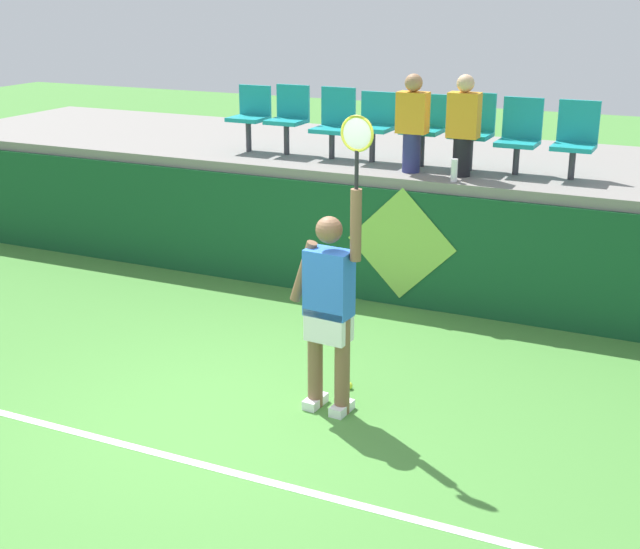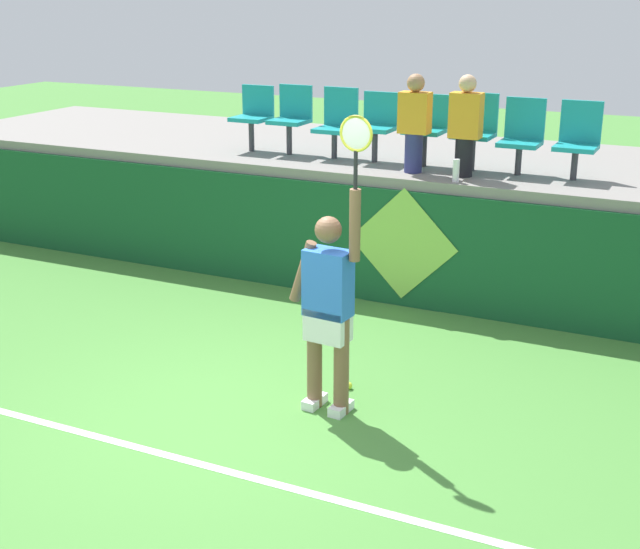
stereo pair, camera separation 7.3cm
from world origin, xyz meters
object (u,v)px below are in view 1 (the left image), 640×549
stadium_chair_7 (576,138)px  spectator_1 (463,124)px  stadium_chair_4 (424,125)px  stadium_chair_5 (473,128)px  tennis_player (329,304)px  stadium_chair_3 (375,123)px  stadium_chair_1 (289,115)px  tennis_ball (349,386)px  water_bottle (454,170)px  stadium_chair_2 (335,121)px  stadium_chair_0 (251,114)px  spectator_0 (412,121)px  stadium_chair_6 (520,134)px

stadium_chair_7 → spectator_1: (-1.13, -0.40, 0.13)m
stadium_chair_4 → stadium_chair_5: stadium_chair_5 is taller
tennis_player → stadium_chair_3: 3.80m
stadium_chair_5 → tennis_player: bearing=-92.8°
stadium_chair_1 → stadium_chair_4: (1.75, -0.00, -0.01)m
tennis_ball → spectator_1: 3.36m
tennis_player → water_bottle: 2.90m
stadium_chair_2 → stadium_chair_3: (0.53, -0.01, 0.02)m
stadium_chair_7 → stadium_chair_0: bearing=-179.9°
tennis_player → water_bottle: (0.18, 2.83, 0.61)m
stadium_chair_0 → stadium_chair_5: size_ratio=0.94×
stadium_chair_0 → stadium_chair_5: 2.86m
stadium_chair_7 → stadium_chair_1: bearing=-179.9°
tennis_ball → stadium_chair_2: size_ratio=0.08×
spectator_0 → spectator_1: (0.57, 0.03, 0.00)m
tennis_ball → spectator_1: size_ratio=0.06×
stadium_chair_4 → stadium_chair_6: 1.10m
stadium_chair_7 → spectator_1: bearing=-160.3°
water_bottle → spectator_0: (-0.58, 0.28, 0.45)m
spectator_0 → stadium_chair_5: bearing=37.0°
spectator_0 → stadium_chair_0: bearing=169.5°
stadium_chair_1 → stadium_chair_6: 2.85m
tennis_ball → spectator_1: spectator_1 is taller
stadium_chair_2 → stadium_chair_7: (2.84, -0.00, 0.00)m
stadium_chair_0 → stadium_chair_1: stadium_chair_1 is taller
spectator_1 → stadium_chair_3: bearing=161.5°
tennis_ball → spectator_0: bearing=98.5°
spectator_0 → stadium_chair_6: bearing=21.6°
stadium_chair_7 → spectator_0: spectator_0 is taller
stadium_chair_3 → stadium_chair_4: bearing=-0.1°
stadium_chair_1 → spectator_1: (2.33, -0.40, 0.10)m
stadium_chair_6 → stadium_chair_3: bearing=-179.7°
spectator_1 → tennis_player: bearing=-93.1°
stadium_chair_0 → stadium_chair_6: stadium_chair_6 is taller
stadium_chair_1 → stadium_chair_3: size_ratio=1.04×
tennis_ball → stadium_chair_3: 3.76m
water_bottle → stadium_chair_6: stadium_chair_6 is taller
stadium_chair_0 → spectator_0: (2.29, -0.43, 0.11)m
spectator_1 → stadium_chair_7: bearing=19.7°
stadium_chair_4 → tennis_player: bearing=-83.5°
tennis_ball → stadium_chair_0: 4.51m
tennis_player → stadium_chair_3: (-1.01, 3.54, 0.94)m
stadium_chair_3 → spectator_1: bearing=-18.5°
stadium_chair_7 → stadium_chair_3: bearing=-179.8°
tennis_ball → water_bottle: (0.18, 2.39, 1.53)m
stadium_chair_3 → spectator_1: (1.18, -0.40, 0.11)m
stadium_chair_6 → spectator_1: 0.68m
stadium_chair_5 → spectator_0: (-0.57, -0.43, 0.09)m
stadium_chair_3 → stadium_chair_7: size_ratio=0.97×
stadium_chair_4 → stadium_chair_5: 0.57m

